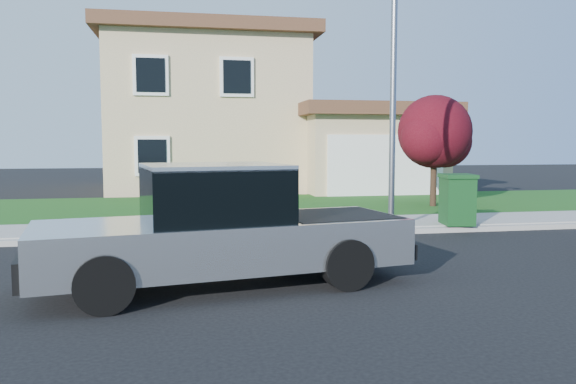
% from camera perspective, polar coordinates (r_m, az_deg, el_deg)
% --- Properties ---
extents(ground, '(80.00, 80.00, 0.00)m').
position_cam_1_polar(ground, '(9.52, -3.90, -7.69)').
color(ground, black).
rests_on(ground, ground).
extents(curb, '(40.00, 0.20, 0.12)m').
position_cam_1_polar(curb, '(12.47, -0.89, -4.36)').
color(curb, gray).
rests_on(curb, ground).
extents(sidewalk, '(40.00, 2.00, 0.15)m').
position_cam_1_polar(sidewalk, '(13.54, -1.68, -3.56)').
color(sidewalk, gray).
rests_on(sidewalk, ground).
extents(lawn, '(40.00, 7.00, 0.10)m').
position_cam_1_polar(lawn, '(17.96, -3.92, -1.53)').
color(lawn, '#154A15').
rests_on(lawn, ground).
extents(house, '(14.00, 11.30, 6.85)m').
position_cam_1_polar(house, '(25.74, -5.33, 7.38)').
color(house, tan).
rests_on(house, ground).
extents(pickup_truck, '(5.66, 2.70, 1.79)m').
position_cam_1_polar(pickup_truck, '(8.25, -6.67, -3.79)').
color(pickup_truck, black).
rests_on(pickup_truck, ground).
extents(woman, '(0.55, 0.39, 1.61)m').
position_cam_1_polar(woman, '(11.53, -0.62, -1.61)').
color(woman, '#E0947B').
rests_on(woman, ground).
extents(ornamental_tree, '(2.54, 2.29, 3.49)m').
position_cam_1_polar(ornamental_tree, '(18.27, 14.75, 5.59)').
color(ornamental_tree, black).
rests_on(ornamental_tree, lawn).
extents(trash_bin, '(0.86, 0.95, 1.20)m').
position_cam_1_polar(trash_bin, '(13.96, 16.81, -0.68)').
color(trash_bin, '#103A17').
rests_on(trash_bin, sidewalk).
extents(street_lamp, '(0.44, 0.75, 5.79)m').
position_cam_1_polar(street_lamp, '(12.85, 10.82, 10.33)').
color(street_lamp, slate).
rests_on(street_lamp, ground).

